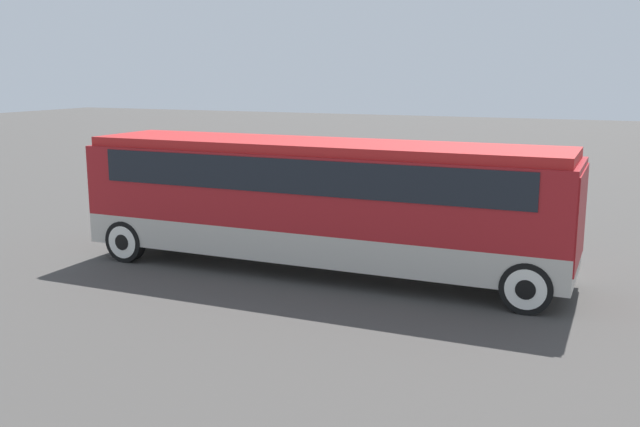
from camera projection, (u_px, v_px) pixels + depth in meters
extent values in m
plane|color=#423F3D|center=(320.00, 270.00, 16.89)|extent=(120.00, 120.00, 0.00)
cube|color=#B7B2A8|center=(320.00, 238.00, 16.73)|extent=(11.44, 2.57, 0.72)
cube|color=maroon|center=(320.00, 187.00, 16.50)|extent=(11.44, 2.57, 1.68)
cube|color=black|center=(320.00, 169.00, 16.41)|extent=(10.07, 2.61, 0.76)
cube|color=#B21E1E|center=(320.00, 146.00, 16.31)|extent=(11.21, 2.36, 0.22)
cube|color=maroon|center=(573.00, 217.00, 14.34)|extent=(0.36, 2.46, 1.92)
cylinder|color=black|center=(527.00, 288.00, 13.80)|extent=(1.03, 0.28, 1.03)
cylinder|color=silver|center=(527.00, 288.00, 13.80)|extent=(0.80, 0.30, 0.80)
cylinder|color=black|center=(527.00, 288.00, 13.80)|extent=(0.39, 0.32, 0.39)
cylinder|color=black|center=(541.00, 259.00, 15.91)|extent=(1.03, 0.28, 1.03)
cylinder|color=silver|center=(541.00, 259.00, 15.91)|extent=(0.80, 0.30, 0.80)
cylinder|color=black|center=(541.00, 259.00, 15.91)|extent=(0.39, 0.32, 0.39)
cylinder|color=black|center=(126.00, 241.00, 17.60)|extent=(1.03, 0.28, 1.03)
cylinder|color=silver|center=(126.00, 241.00, 17.60)|extent=(0.80, 0.30, 0.80)
cylinder|color=black|center=(126.00, 241.00, 17.60)|extent=(0.39, 0.32, 0.39)
cylinder|color=black|center=(180.00, 223.00, 19.71)|extent=(1.03, 0.28, 1.03)
cylinder|color=silver|center=(180.00, 223.00, 19.71)|extent=(0.80, 0.30, 0.80)
cylinder|color=black|center=(180.00, 223.00, 19.71)|extent=(0.39, 0.32, 0.39)
cube|color=maroon|center=(269.00, 181.00, 26.98)|extent=(4.30, 1.90, 0.69)
cube|color=black|center=(265.00, 164.00, 26.93)|extent=(2.24, 1.71, 0.57)
cylinder|color=black|center=(300.00, 194.00, 25.59)|extent=(0.62, 0.22, 0.62)
cylinder|color=black|center=(300.00, 194.00, 25.59)|extent=(0.23, 0.26, 0.23)
cylinder|color=black|center=(320.00, 187.00, 27.13)|extent=(0.62, 0.22, 0.62)
cylinder|color=black|center=(320.00, 187.00, 27.13)|extent=(0.23, 0.26, 0.23)
cylinder|color=black|center=(218.00, 188.00, 26.94)|extent=(0.62, 0.22, 0.62)
cylinder|color=black|center=(218.00, 188.00, 26.94)|extent=(0.23, 0.26, 0.23)
cylinder|color=black|center=(241.00, 182.00, 28.48)|extent=(0.62, 0.22, 0.62)
cylinder|color=black|center=(241.00, 182.00, 28.48)|extent=(0.23, 0.26, 0.23)
cube|color=#7A6B5B|center=(442.00, 199.00, 22.94)|extent=(4.41, 1.85, 0.67)
cube|color=black|center=(437.00, 180.00, 22.89)|extent=(2.29, 1.66, 0.58)
cylinder|color=black|center=(491.00, 216.00, 21.55)|extent=(0.67, 0.22, 0.67)
cylinder|color=black|center=(491.00, 216.00, 21.55)|extent=(0.25, 0.26, 0.25)
cylinder|color=black|center=(501.00, 207.00, 23.05)|extent=(0.67, 0.22, 0.67)
cylinder|color=black|center=(501.00, 207.00, 23.05)|extent=(0.25, 0.26, 0.25)
cylinder|color=black|center=(382.00, 208.00, 22.93)|extent=(0.67, 0.22, 0.67)
cylinder|color=black|center=(382.00, 208.00, 22.93)|extent=(0.25, 0.26, 0.25)
cylinder|color=black|center=(398.00, 199.00, 24.43)|extent=(0.67, 0.22, 0.67)
cylinder|color=black|center=(398.00, 199.00, 24.43)|extent=(0.25, 0.26, 0.25)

